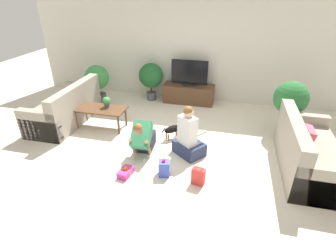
{
  "coord_description": "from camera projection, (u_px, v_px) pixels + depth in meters",
  "views": [
    {
      "loc": [
        1.03,
        -4.06,
        2.74
      ],
      "look_at": [
        0.03,
        0.07,
        0.45
      ],
      "focal_mm": 28.0,
      "sensor_mm": 36.0,
      "label": 1
    }
  ],
  "objects": [
    {
      "name": "sofa_left",
      "position": [
        66.0,
        109.0,
        5.81
      ],
      "size": [
        0.87,
        1.82,
        0.88
      ],
      "rotation": [
        0.0,
        0.0,
        -1.57
      ],
      "color": "gray",
      "rests_on": "ground_plane"
    },
    {
      "name": "sofa_right",
      "position": [
        307.0,
        153.0,
        4.29
      ],
      "size": [
        0.87,
        1.82,
        0.88
      ],
      "rotation": [
        0.0,
        0.0,
        1.57
      ],
      "color": "gray",
      "rests_on": "ground_plane"
    },
    {
      "name": "person_sitting",
      "position": [
        189.0,
        138.0,
        4.66
      ],
      "size": [
        0.66,
        0.64,
        0.97
      ],
      "rotation": [
        0.0,
        0.0,
        2.47
      ],
      "color": "#283351",
      "rests_on": "ground_plane"
    },
    {
      "name": "potted_plant_back_left",
      "position": [
        151.0,
        76.0,
        6.83
      ],
      "size": [
        0.64,
        0.64,
        0.99
      ],
      "color": "#4C4C51",
      "rests_on": "ground_plane"
    },
    {
      "name": "wall_back",
      "position": [
        191.0,
        50.0,
        6.62
      ],
      "size": [
        8.4,
        0.06,
        2.6
      ],
      "color": "beige",
      "rests_on": "ground_plane"
    },
    {
      "name": "coffee_table",
      "position": [
        100.0,
        110.0,
        5.57
      ],
      "size": [
        1.09,
        0.52,
        0.44
      ],
      "color": "brown",
      "rests_on": "ground_plane"
    },
    {
      "name": "potted_plant_corner_left",
      "position": [
        97.0,
        79.0,
        6.72
      ],
      "size": [
        0.62,
        0.62,
        0.97
      ],
      "color": "#4C4C51",
      "rests_on": "ground_plane"
    },
    {
      "name": "person_kneeling",
      "position": [
        143.0,
        138.0,
        4.72
      ],
      "size": [
        0.36,
        0.78,
        0.75
      ],
      "rotation": [
        0.0,
        0.0,
        0.06
      ],
      "color": "#23232D",
      "rests_on": "ground_plane"
    },
    {
      "name": "tabletop_plant",
      "position": [
        106.0,
        102.0,
        5.54
      ],
      "size": [
        0.17,
        0.17,
        0.22
      ],
      "color": "#4C4C51",
      "rests_on": "coffee_table"
    },
    {
      "name": "potted_plant_corner_right",
      "position": [
        291.0,
        100.0,
        5.19
      ],
      "size": [
        0.67,
        0.67,
        1.11
      ],
      "color": "#A36042",
      "rests_on": "ground_plane"
    },
    {
      "name": "gift_bag_a",
      "position": [
        198.0,
        176.0,
        4.03
      ],
      "size": [
        0.22,
        0.15,
        0.31
      ],
      "rotation": [
        0.0,
        0.0,
        -0.2
      ],
      "color": "red",
      "rests_on": "ground_plane"
    },
    {
      "name": "tv",
      "position": [
        189.0,
        74.0,
        6.61
      ],
      "size": [
        0.92,
        0.2,
        0.65
      ],
      "color": "black",
      "rests_on": "tv_console"
    },
    {
      "name": "tv_console",
      "position": [
        189.0,
        94.0,
        6.85
      ],
      "size": [
        1.3,
        0.47,
        0.47
      ],
      "color": "brown",
      "rests_on": "ground_plane"
    },
    {
      "name": "gift_box_a",
      "position": [
        164.0,
        168.0,
        4.23
      ],
      "size": [
        0.21,
        0.21,
        0.32
      ],
      "rotation": [
        0.0,
        0.0,
        0.26
      ],
      "color": "#3D51BC",
      "rests_on": "ground_plane"
    },
    {
      "name": "gift_box_b",
      "position": [
        126.0,
        172.0,
        4.26
      ],
      "size": [
        0.21,
        0.31,
        0.16
      ],
      "rotation": [
        0.0,
        0.0,
        -0.15
      ],
      "color": "#CC3389",
      "rests_on": "ground_plane"
    },
    {
      "name": "ground_plane",
      "position": [
        165.0,
        148.0,
        4.99
      ],
      "size": [
        16.0,
        16.0,
        0.0
      ],
      "primitive_type": "plane",
      "color": "beige"
    },
    {
      "name": "dog",
      "position": [
        175.0,
        129.0,
        5.24
      ],
      "size": [
        0.4,
        0.4,
        0.31
      ],
      "rotation": [
        0.0,
        0.0,
        2.34
      ],
      "color": "black",
      "rests_on": "ground_plane"
    }
  ]
}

